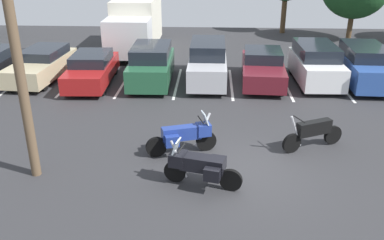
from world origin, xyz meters
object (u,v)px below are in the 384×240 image
object	(u,v)px
motorcycle_third	(184,135)
box_truck	(135,24)
car_silver	(208,63)
car_maroon	(263,68)
car_champagne	(42,64)
car_red	(92,69)
car_blue	(365,66)
car_white	(316,64)
motorcycle_second	(313,132)
car_green	(151,65)
motorcycle_touring	(200,166)
utility_pole	(15,46)

from	to	relation	value
motorcycle_third	box_truck	distance (m)	13.87
car_silver	car_maroon	world-z (taller)	car_silver
car_champagne	car_silver	distance (m)	8.18
car_red	car_maroon	distance (m)	8.16
car_red	box_truck	xyz separation A→B (m)	(1.04, 6.40, 0.92)
car_blue	car_white	bearing A→B (deg)	175.92
motorcycle_second	car_white	bearing A→B (deg)	77.36
car_green	car_blue	bearing A→B (deg)	1.34
car_champagne	car_silver	world-z (taller)	car_silver
motorcycle_touring	car_champagne	bearing A→B (deg)	130.34
motorcycle_touring	box_truck	distance (m)	15.87
motorcycle_touring	motorcycle_third	size ratio (longest dim) A/B	0.99
motorcycle_second	car_green	xyz separation A→B (m)	(-6.27, 6.61, 0.31)
car_green	car_silver	distance (m)	2.70
car_green	motorcycle_third	bearing A→B (deg)	-74.26
car_champagne	car_blue	world-z (taller)	car_blue
car_champagne	utility_pole	bearing A→B (deg)	-70.68
motorcycle_third	car_champagne	bearing A→B (deg)	134.72
car_silver	utility_pole	size ratio (longest dim) A/B	0.64
car_champagne	car_silver	size ratio (longest dim) A/B	1.03
motorcycle_third	car_green	bearing A→B (deg)	105.74
car_red	car_blue	xyz separation A→B (m)	(12.94, 0.51, 0.20)
car_maroon	car_silver	bearing A→B (deg)	178.21
car_blue	motorcycle_third	bearing A→B (deg)	-137.50
motorcycle_touring	box_truck	xyz separation A→B (m)	(-4.37, 15.23, 1.00)
motorcycle_third	utility_pole	xyz separation A→B (m)	(-4.31, -1.56, 3.25)
motorcycle_touring	car_silver	size ratio (longest dim) A/B	0.47
box_truck	utility_pole	bearing A→B (deg)	-91.94
car_red	car_white	size ratio (longest dim) A/B	1.08
motorcycle_second	car_green	bearing A→B (deg)	133.49
motorcycle_third	car_white	xyz separation A→B (m)	(5.82, 7.57, 0.29)
car_champagne	utility_pole	size ratio (longest dim) A/B	0.66
car_silver	utility_pole	xyz separation A→B (m)	(-4.96, -9.08, 2.94)
car_green	car_blue	distance (m)	10.12
motorcycle_touring	car_maroon	xyz separation A→B (m)	(2.73, 9.37, 0.12)
car_silver	motorcycle_second	bearing A→B (deg)	-62.68
car_champagne	motorcycle_third	bearing A→B (deg)	-45.28
car_champagne	motorcycle_second	bearing A→B (deg)	-30.85
car_silver	car_white	xyz separation A→B (m)	(5.16, 0.05, -0.02)
motorcycle_third	box_truck	size ratio (longest dim) A/B	0.34
car_green	utility_pole	bearing A→B (deg)	-104.65
car_red	utility_pole	distance (m)	9.05
car_red	box_truck	world-z (taller)	box_truck
car_maroon	car_blue	distance (m)	4.80
box_truck	motorcycle_second	bearing A→B (deg)	-57.68
motorcycle_second	car_silver	size ratio (longest dim) A/B	0.45
utility_pole	car_maroon	bearing A→B (deg)	49.81
utility_pole	car_red	bearing A→B (deg)	93.65
car_green	utility_pole	size ratio (longest dim) A/B	0.60
box_truck	utility_pole	distance (m)	15.04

